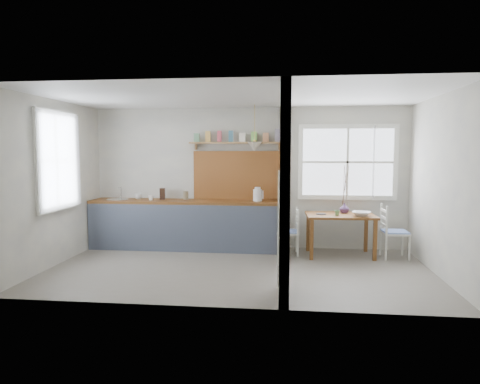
# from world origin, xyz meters

# --- Properties ---
(floor) EXTENTS (5.80, 3.20, 0.01)m
(floor) POSITION_xyz_m (0.00, 0.00, 0.00)
(floor) COLOR slate
(floor) RESTS_ON ground
(ceiling) EXTENTS (5.80, 3.20, 0.01)m
(ceiling) POSITION_xyz_m (0.00, 0.00, 2.60)
(ceiling) COLOR beige
(ceiling) RESTS_ON walls
(walls) EXTENTS (5.81, 3.21, 2.60)m
(walls) POSITION_xyz_m (0.00, 0.00, 1.30)
(walls) COLOR beige
(walls) RESTS_ON floor
(partition) EXTENTS (0.12, 3.20, 2.60)m
(partition) POSITION_xyz_m (0.70, 0.06, 1.45)
(partition) COLOR beige
(partition) RESTS_ON floor
(kitchen_window) EXTENTS (0.10, 1.16, 1.50)m
(kitchen_window) POSITION_xyz_m (-2.87, 0.00, 1.65)
(kitchen_window) COLOR white
(kitchen_window) RESTS_ON walls
(nook_window) EXTENTS (1.76, 0.10, 1.30)m
(nook_window) POSITION_xyz_m (1.80, 1.56, 1.60)
(nook_window) COLOR white
(nook_window) RESTS_ON walls
(counter) EXTENTS (3.50, 0.60, 0.90)m
(counter) POSITION_xyz_m (-1.13, 1.33, 0.46)
(counter) COLOR brown
(counter) RESTS_ON floor
(sink) EXTENTS (0.40, 0.40, 0.02)m
(sink) POSITION_xyz_m (-2.43, 1.30, 0.89)
(sink) COLOR silver
(sink) RESTS_ON counter
(backsplash) EXTENTS (1.65, 0.03, 0.90)m
(backsplash) POSITION_xyz_m (-0.20, 1.58, 1.35)
(backsplash) COLOR brown
(backsplash) RESTS_ON walls
(shelf) EXTENTS (1.75, 0.20, 0.21)m
(shelf) POSITION_xyz_m (-0.20, 1.49, 2.01)
(shelf) COLOR #AF844B
(shelf) RESTS_ON walls
(pendant_lamp) EXTENTS (0.26, 0.26, 0.16)m
(pendant_lamp) POSITION_xyz_m (0.15, 1.15, 1.88)
(pendant_lamp) COLOR beige
(pendant_lamp) RESTS_ON ceiling
(utensil_rail) EXTENTS (0.02, 0.50, 0.02)m
(utensil_rail) POSITION_xyz_m (0.61, 0.90, 1.45)
(utensil_rail) COLOR silver
(utensil_rail) RESTS_ON partition
(dining_table) EXTENTS (1.19, 0.82, 0.72)m
(dining_table) POSITION_xyz_m (1.63, 1.07, 0.36)
(dining_table) COLOR brown
(dining_table) RESTS_ON floor
(chair_left) EXTENTS (0.39, 0.39, 0.81)m
(chair_left) POSITION_xyz_m (0.74, 1.05, 0.41)
(chair_left) COLOR silver
(chair_left) RESTS_ON floor
(chair_right) EXTENTS (0.43, 0.43, 0.90)m
(chair_right) POSITION_xyz_m (2.53, 0.99, 0.45)
(chair_right) COLOR silver
(chair_right) RESTS_ON floor
(kettle) EXTENTS (0.23, 0.19, 0.25)m
(kettle) POSITION_xyz_m (0.19, 1.32, 1.03)
(kettle) COLOR white
(kettle) RESTS_ON counter
(mug_a) EXTENTS (0.11, 0.11, 0.09)m
(mug_a) POSITION_xyz_m (-1.76, 1.23, 0.95)
(mug_a) COLOR white
(mug_a) RESTS_ON counter
(mug_b) EXTENTS (0.17, 0.17, 0.11)m
(mug_b) POSITION_xyz_m (-2.05, 1.38, 0.95)
(mug_b) COLOR silver
(mug_b) RESTS_ON counter
(knife_block) EXTENTS (0.12, 0.15, 0.21)m
(knife_block) POSITION_xyz_m (-1.59, 1.41, 1.00)
(knife_block) COLOR black
(knife_block) RESTS_ON counter
(jar) EXTENTS (0.12, 0.12, 0.15)m
(jar) POSITION_xyz_m (-1.16, 1.44, 0.98)
(jar) COLOR #827353
(jar) RESTS_ON counter
(towel_magenta) EXTENTS (0.02, 0.03, 0.52)m
(towel_magenta) POSITION_xyz_m (0.58, 0.96, 0.28)
(towel_magenta) COLOR #D43574
(towel_magenta) RESTS_ON counter
(towel_orange) EXTENTS (0.02, 0.03, 0.51)m
(towel_orange) POSITION_xyz_m (0.58, 0.96, 0.25)
(towel_orange) COLOR #CF6D0E
(towel_orange) RESTS_ON counter
(bowl) EXTENTS (0.38, 0.38, 0.07)m
(bowl) POSITION_xyz_m (1.96, 0.92, 0.76)
(bowl) COLOR white
(bowl) RESTS_ON dining_table
(table_cup) EXTENTS (0.10, 0.10, 0.08)m
(table_cup) POSITION_xyz_m (1.56, 0.94, 0.76)
(table_cup) COLOR #659D5F
(table_cup) RESTS_ON dining_table
(plate) EXTENTS (0.22, 0.22, 0.01)m
(plate) POSITION_xyz_m (1.31, 1.03, 0.73)
(plate) COLOR #2E2B2B
(plate) RESTS_ON dining_table
(vase) EXTENTS (0.17, 0.17, 0.17)m
(vase) POSITION_xyz_m (1.72, 1.23, 0.81)
(vase) COLOR #452A52
(vase) RESTS_ON dining_table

